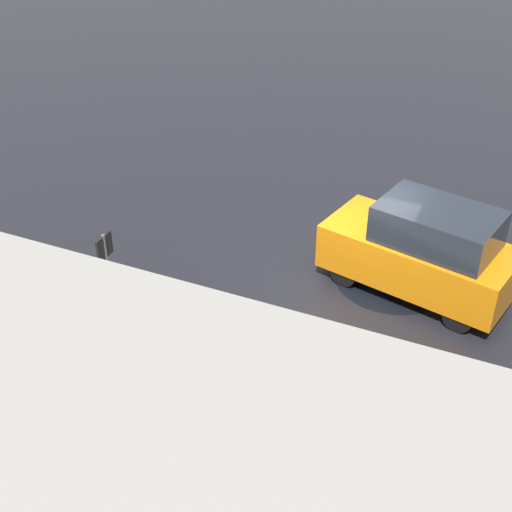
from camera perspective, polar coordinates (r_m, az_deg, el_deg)
name	(u,v)px	position (r m, az deg, el deg)	size (l,w,h in m)	color
ground_plane	(342,285)	(15.40, 6.88, -2.35)	(60.00, 60.00, 0.00)	black
kerb_strip	(264,417)	(12.37, 0.64, -12.75)	(24.00, 3.20, 0.04)	gray
moving_hatchback	(423,250)	(14.95, 13.22, 0.46)	(4.17, 2.50, 2.06)	orange
fire_hydrant	(110,302)	(14.46, -11.60, -3.59)	(0.42, 0.31, 0.80)	red
pedestrian	(60,276)	(14.93, -15.38, -1.55)	(0.24, 0.57, 1.22)	#B2262D
metal_railing	(293,478)	(10.63, 2.98, -17.32)	(9.13, 0.04, 1.05)	#B7BABF
sign_post	(108,274)	(13.17, -11.75, -1.38)	(0.07, 0.44, 2.40)	#4C4C51
puddle_patch	(393,279)	(15.77, 10.91, -1.78)	(2.57, 2.57, 0.01)	black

